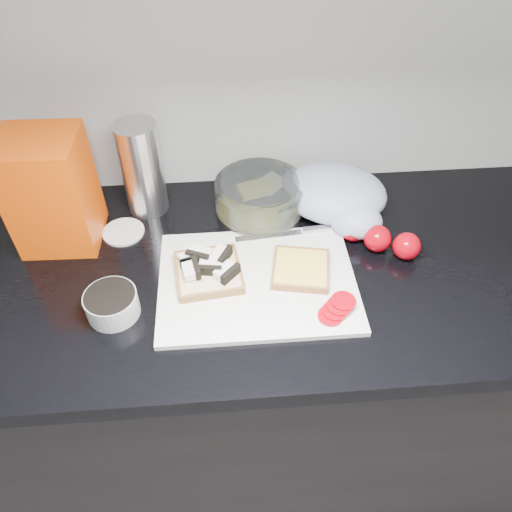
{
  "coord_description": "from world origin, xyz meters",
  "views": [
    {
      "loc": [
        -0.02,
        0.46,
        1.66
      ],
      "look_at": [
        0.04,
        1.17,
        0.95
      ],
      "focal_mm": 35.0,
      "sensor_mm": 36.0,
      "label": 1
    }
  ],
  "objects_px": {
    "steel_canister": "(142,169)",
    "bread_bag": "(51,192)",
    "cutting_board": "(257,281)",
    "glass_bowl": "(260,198)"
  },
  "relations": [
    {
      "from": "glass_bowl",
      "to": "bread_bag",
      "type": "xyz_separation_m",
      "value": [
        -0.44,
        -0.05,
        0.08
      ]
    },
    {
      "from": "cutting_board",
      "to": "steel_canister",
      "type": "relative_size",
      "value": 1.8
    },
    {
      "from": "bread_bag",
      "to": "steel_canister",
      "type": "relative_size",
      "value": 1.13
    },
    {
      "from": "cutting_board",
      "to": "glass_bowl",
      "type": "distance_m",
      "value": 0.23
    },
    {
      "from": "steel_canister",
      "to": "bread_bag",
      "type": "bearing_deg",
      "value": -153.56
    },
    {
      "from": "cutting_board",
      "to": "bread_bag",
      "type": "distance_m",
      "value": 0.47
    },
    {
      "from": "cutting_board",
      "to": "glass_bowl",
      "type": "xyz_separation_m",
      "value": [
        0.02,
        0.23,
        0.04
      ]
    },
    {
      "from": "steel_canister",
      "to": "cutting_board",
      "type": "bearing_deg",
      "value": -48.13
    },
    {
      "from": "glass_bowl",
      "to": "cutting_board",
      "type": "bearing_deg",
      "value": -96.09
    },
    {
      "from": "cutting_board",
      "to": "steel_canister",
      "type": "distance_m",
      "value": 0.37
    }
  ]
}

